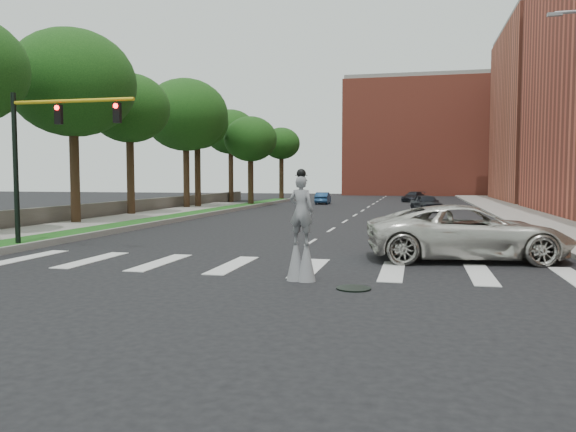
{
  "coord_description": "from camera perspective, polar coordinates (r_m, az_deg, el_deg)",
  "views": [
    {
      "loc": [
        4.57,
        -16.32,
        2.9
      ],
      "look_at": [
        0.72,
        0.33,
        1.7
      ],
      "focal_mm": 35.0,
      "sensor_mm": 36.0,
      "label": 1
    }
  ],
  "objects": [
    {
      "name": "manhole",
      "position": [
        14.69,
        6.68,
        -7.31
      ],
      "size": [
        0.9,
        0.9,
        0.04
      ],
      "primitive_type": "cylinder",
      "color": "black",
      "rests_on": "ground"
    },
    {
      "name": "building_backdrop",
      "position": [
        94.53,
        13.97,
        7.59
      ],
      "size": [
        26.0,
        14.0,
        18.0
      ],
      "primitive_type": "cube",
      "color": "#B04A37",
      "rests_on": "ground"
    },
    {
      "name": "building_far",
      "position": [
        72.8,
        27.16,
        9.16
      ],
      "size": [
        16.0,
        22.0,
        20.0
      ],
      "primitive_type": "cube",
      "color": "#BB5B45",
      "rests_on": "ground"
    },
    {
      "name": "traffic_signal",
      "position": [
        24.1,
        -23.73,
        6.65
      ],
      "size": [
        5.3,
        0.23,
        6.2
      ],
      "color": "black",
      "rests_on": "ground"
    },
    {
      "name": "sidewalk_right",
      "position": [
        42.17,
        23.81,
        -0.16
      ],
      "size": [
        5.0,
        90.0,
        0.18
      ],
      "primitive_type": "cube",
      "color": "gray",
      "rests_on": "ground"
    },
    {
      "name": "stilt_performer",
      "position": [
        15.56,
        1.35,
        -1.94
      ],
      "size": [
        0.83,
        0.59,
        3.12
      ],
      "rotation": [
        0.0,
        0.0,
        2.95
      ],
      "color": "#2F1F12",
      "rests_on": "ground"
    },
    {
      "name": "ground_plane",
      "position": [
        17.2,
        -2.61,
        -5.7
      ],
      "size": [
        160.0,
        160.0,
        0.0
      ],
      "primitive_type": "plane",
      "color": "black",
      "rests_on": "ground"
    },
    {
      "name": "tree_7",
      "position": [
        69.29,
        -0.67,
        7.31
      ],
      "size": [
        4.56,
        4.56,
        8.93
      ],
      "color": "#2F1F12",
      "rests_on": "ground"
    },
    {
      "name": "tree_4",
      "position": [
        51.8,
        -10.36,
        10.04
      ],
      "size": [
        7.57,
        7.57,
        11.65
      ],
      "color": "#2F1F12",
      "rests_on": "ground"
    },
    {
      "name": "tree_2",
      "position": [
        36.63,
        -21.05,
        12.45
      ],
      "size": [
        7.48,
        7.48,
        11.65
      ],
      "color": "#2F1F12",
      "rests_on": "ground"
    },
    {
      "name": "tree_8",
      "position": [
        53.0,
        -9.22,
        9.33
      ],
      "size": [
        5.8,
        5.8,
        10.39
      ],
      "color": "#2F1F12",
      "rests_on": "ground"
    },
    {
      "name": "suv_crossing",
      "position": [
        20.5,
        17.78,
        -1.61
      ],
      "size": [
        7.33,
        4.22,
        1.92
      ],
      "primitive_type": "imported",
      "rotation": [
        0.0,
        0.0,
        1.73
      ],
      "color": "beige",
      "rests_on": "ground"
    },
    {
      "name": "tree_6",
      "position": [
        55.52,
        -3.83,
        7.76
      ],
      "size": [
        5.19,
        5.19,
        8.8
      ],
      "color": "#2F1F12",
      "rests_on": "ground"
    },
    {
      "name": "tree_5",
      "position": [
        65.27,
        -5.85,
        8.46
      ],
      "size": [
        5.96,
        5.96,
        10.59
      ],
      "color": "#2F1F12",
      "rests_on": "ground"
    },
    {
      "name": "tree_3",
      "position": [
        43.23,
        -15.82,
        10.43
      ],
      "size": [
        5.92,
        5.92,
        10.42
      ],
      "color": "#2F1F12",
      "rests_on": "ground"
    },
    {
      "name": "grass_median",
      "position": [
        39.81,
        -10.83,
        -0.06
      ],
      "size": [
        2.0,
        60.0,
        0.25
      ],
      "primitive_type": "cube",
      "color": "#164B15",
      "rests_on": "ground"
    },
    {
      "name": "sidewalk_left",
      "position": [
        32.62,
        -22.83,
        -1.25
      ],
      "size": [
        4.0,
        60.0,
        0.18
      ],
      "primitive_type": "cube",
      "color": "gray",
      "rests_on": "ground"
    },
    {
      "name": "median_curb",
      "position": [
        39.4,
        -9.44,
        -0.06
      ],
      "size": [
        0.2,
        60.0,
        0.28
      ],
      "primitive_type": "cube",
      "color": "gray",
      "rests_on": "ground"
    },
    {
      "name": "car_far",
      "position": [
        66.54,
        12.61,
        1.92
      ],
      "size": [
        3.03,
        4.41,
        1.19
      ],
      "primitive_type": "imported",
      "rotation": [
        0.0,
        0.0,
        -0.37
      ],
      "color": "black",
      "rests_on": "ground"
    },
    {
      "name": "car_near",
      "position": [
        48.09,
        13.88,
        1.3
      ],
      "size": [
        3.0,
        4.59,
        1.45
      ],
      "primitive_type": "imported",
      "rotation": [
        0.0,
        0.0,
        0.33
      ],
      "color": "black",
      "rests_on": "ground"
    },
    {
      "name": "stone_wall",
      "position": [
        44.04,
        -16.34,
        0.79
      ],
      "size": [
        0.5,
        56.0,
        1.1
      ],
      "primitive_type": "cube",
      "color": "#514C45",
      "rests_on": "ground"
    },
    {
      "name": "car_mid",
      "position": [
        59.93,
        3.58,
        1.82
      ],
      "size": [
        1.47,
        3.85,
        1.25
      ],
      "primitive_type": "imported",
      "rotation": [
        0.0,
        0.0,
        3.18
      ],
      "color": "navy",
      "rests_on": "ground"
    }
  ]
}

